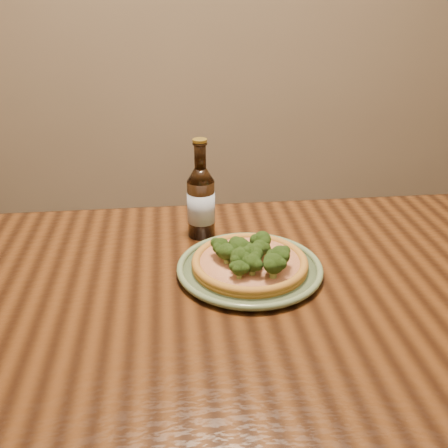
{
  "coord_description": "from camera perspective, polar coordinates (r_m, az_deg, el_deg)",
  "views": [
    {
      "loc": [
        -0.19,
        -0.72,
        1.31
      ],
      "look_at": [
        -0.08,
        0.29,
        0.82
      ],
      "focal_mm": 42.0,
      "sensor_mm": 36.0,
      "label": 1
    }
  ],
  "objects": [
    {
      "name": "beer_bottle",
      "position": [
        1.2,
        -2.52,
        2.5
      ],
      "size": [
        0.06,
        0.06,
        0.23
      ],
      "rotation": [
        0.0,
        0.0,
        -0.32
      ],
      "color": "black",
      "rests_on": "table"
    },
    {
      "name": "pizza",
      "position": [
        1.07,
        2.85,
        -4.01
      ],
      "size": [
        0.24,
        0.24,
        0.07
      ],
      "rotation": [
        0.0,
        0.0,
        -0.23
      ],
      "color": "#A56F25",
      "rests_on": "plate"
    },
    {
      "name": "table",
      "position": [
        1.07,
        5.63,
        -12.09
      ],
      "size": [
        1.6,
        0.9,
        0.75
      ],
      "color": "#40220D",
      "rests_on": "ground"
    },
    {
      "name": "plate",
      "position": [
        1.08,
        2.8,
        -4.85
      ],
      "size": [
        0.3,
        0.3,
        0.02
      ],
      "rotation": [
        0.0,
        0.0,
        0.02
      ],
      "color": "#5D724E",
      "rests_on": "table"
    }
  ]
}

